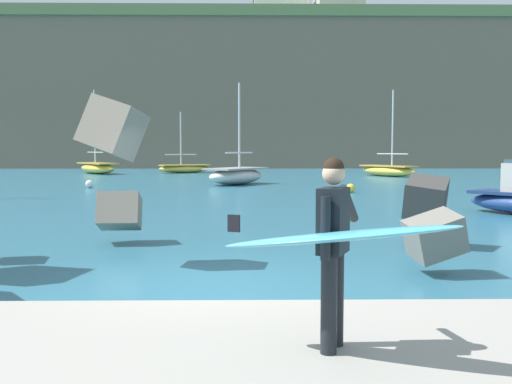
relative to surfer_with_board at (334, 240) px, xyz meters
The scene contains 13 objects.
ground_plane 4.08m from the surfer_with_board, 109.15° to the left, with size 400.00×400.00×0.00m, color #2D6B84.
walkway_path 1.75m from the surfer_with_board, 165.08° to the right, with size 48.00×4.40×0.24m, color #9E998E.
breakwater_jetty 5.93m from the surfer_with_board, 120.90° to the left, with size 27.67×6.43×3.07m.
surfer_with_board is the anchor object (origin of this frame).
boat_near_centre 46.32m from the surfer_with_board, 107.06° to the left, with size 5.01×6.10×7.16m.
boat_near_right 29.00m from the surfer_with_board, 92.82° to the left, with size 4.25×4.79×6.00m.
boat_mid_left 46.23m from the surfer_with_board, 97.80° to the left, with size 5.04×3.55×5.35m.
boat_mid_centre 40.47m from the surfer_with_board, 75.50° to the left, with size 4.07×5.67×6.59m.
mooring_buoy_inner 27.60m from the surfer_with_board, 109.64° to the left, with size 0.44×0.44×0.44m.
mooring_buoy_middle 22.81m from the surfer_with_board, 79.40° to the left, with size 0.44×0.44×0.44m.
headland_bluff 75.97m from the surfer_with_board, 74.48° to the left, with size 111.97×31.63×17.47m.
station_building_west 76.02m from the surfer_with_board, 81.16° to the left, with size 6.12×8.16×6.33m.
station_building_central 77.35m from the surfer_with_board, 87.06° to the left, with size 7.64×5.24×5.39m.
Camera 1 is at (0.50, -8.74, 2.09)m, focal length 40.39 mm.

